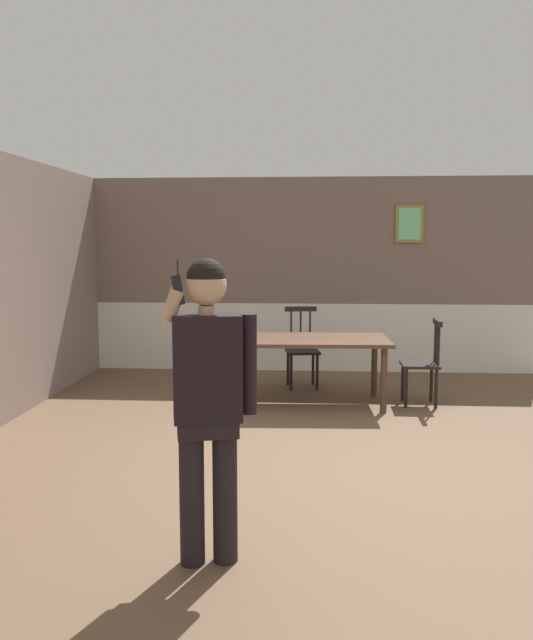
{
  "coord_description": "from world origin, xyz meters",
  "views": [
    {
      "loc": [
        -0.05,
        -5.27,
        1.81
      ],
      "look_at": [
        -0.35,
        -0.72,
        1.26
      ],
      "focal_mm": 36.24,
      "sensor_mm": 36.0,
      "label": 1
    }
  ],
  "objects_px": {
    "dining_table": "(305,345)",
    "person_figure": "(209,391)",
    "chair_by_doorway": "(302,349)",
    "chair_near_window": "(423,363)"
  },
  "relations": [
    {
      "from": "dining_table",
      "to": "person_figure",
      "type": "distance_m",
      "value": 3.7
    },
    {
      "from": "dining_table",
      "to": "chair_near_window",
      "type": "distance_m",
      "value": 1.33
    },
    {
      "from": "chair_by_doorway",
      "to": "person_figure",
      "type": "xyz_separation_m",
      "value": [
        -0.46,
        -4.5,
        0.51
      ]
    },
    {
      "from": "dining_table",
      "to": "chair_by_doorway",
      "type": "relative_size",
      "value": 1.89
    },
    {
      "from": "chair_near_window",
      "to": "chair_by_doorway",
      "type": "xyz_separation_m",
      "value": [
        -1.35,
        0.8,
        0.01
      ]
    },
    {
      "from": "person_figure",
      "to": "dining_table",
      "type": "bearing_deg",
      "value": -110.69
    },
    {
      "from": "chair_by_doorway",
      "to": "person_figure",
      "type": "relative_size",
      "value": 0.58
    },
    {
      "from": "dining_table",
      "to": "chair_near_window",
      "type": "relative_size",
      "value": 1.97
    },
    {
      "from": "dining_table",
      "to": "chair_by_doorway",
      "type": "height_order",
      "value": "chair_by_doorway"
    },
    {
      "from": "chair_near_window",
      "to": "person_figure",
      "type": "height_order",
      "value": "person_figure"
    }
  ]
}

